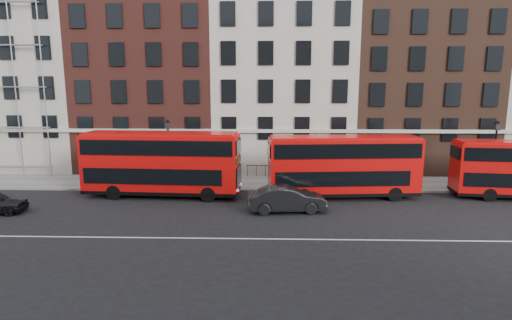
{
  "coord_description": "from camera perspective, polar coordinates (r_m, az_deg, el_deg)",
  "views": [
    {
      "loc": [
        -1.47,
        -22.05,
        7.83
      ],
      "look_at": [
        -2.22,
        5.0,
        3.0
      ],
      "focal_mm": 28.0,
      "sensor_mm": 36.0,
      "label": 1
    }
  ],
  "objects": [
    {
      "name": "bus_b",
      "position": [
        29.9,
        -13.38,
        -0.33
      ],
      "size": [
        11.45,
        3.39,
        4.75
      ],
      "rotation": [
        0.0,
        0.0,
        -0.06
      ],
      "color": "red",
      "rests_on": "ground"
    },
    {
      "name": "iron_railings",
      "position": [
        35.51,
        3.93,
        -1.57
      ],
      "size": [
        6.6,
        0.06,
        1.0
      ],
      "primitive_type": null,
      "color": "black",
      "rests_on": "pavement"
    },
    {
      "name": "road_centre_line",
      "position": [
        21.57,
        5.48,
        -11.19
      ],
      "size": [
        70.0,
        0.12,
        0.01
      ],
      "primitive_type": "cube",
      "color": "white",
      "rests_on": "ground"
    },
    {
      "name": "building_terrace",
      "position": [
        40.02,
        3.34,
        13.55
      ],
      "size": [
        64.0,
        11.95,
        22.0
      ],
      "color": "#AFA597",
      "rests_on": "ground"
    },
    {
      "name": "car_front",
      "position": [
        25.92,
        4.42,
        -5.58
      ],
      "size": [
        5.2,
        2.26,
        1.66
      ],
      "primitive_type": "imported",
      "rotation": [
        0.0,
        0.0,
        1.67
      ],
      "color": "black",
      "rests_on": "ground"
    },
    {
      "name": "kerb",
      "position": [
        31.07,
        4.26,
        -4.35
      ],
      "size": [
        80.0,
        0.3,
        0.16
      ],
      "primitive_type": "cube",
      "color": "gray",
      "rests_on": "ground"
    },
    {
      "name": "bus_c",
      "position": [
        29.42,
        12.28,
        -0.71
      ],
      "size": [
        10.93,
        3.47,
        4.52
      ],
      "rotation": [
        0.0,
        0.0,
        0.08
      ],
      "color": "red",
      "rests_on": "ground"
    },
    {
      "name": "lamp_post_right",
      "position": [
        35.84,
        30.92,
        1.05
      ],
      "size": [
        0.44,
        0.44,
        5.33
      ],
      "color": "black",
      "rests_on": "pavement"
    },
    {
      "name": "pavement",
      "position": [
        33.49,
        4.06,
        -3.3
      ],
      "size": [
        80.0,
        5.0,
        0.15
      ],
      "primitive_type": "cube",
      "color": "gray",
      "rests_on": "ground"
    },
    {
      "name": "ground",
      "position": [
        23.44,
        5.16,
        -9.43
      ],
      "size": [
        120.0,
        120.0,
        0.0
      ],
      "primitive_type": "plane",
      "color": "black",
      "rests_on": "ground"
    },
    {
      "name": "lamp_post_left",
      "position": [
        32.57,
        -12.37,
        1.49
      ],
      "size": [
        0.44,
        0.44,
        5.33
      ],
      "color": "black",
      "rests_on": "pavement"
    }
  ]
}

